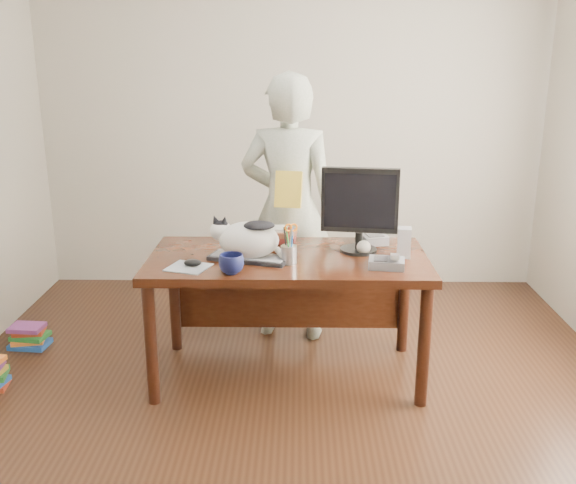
# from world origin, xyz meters

# --- Properties ---
(room) EXTENTS (4.50, 4.50, 4.50)m
(room) POSITION_xyz_m (0.00, 0.00, 1.35)
(room) COLOR black
(room) RESTS_ON ground
(desk) EXTENTS (1.60, 0.80, 0.75)m
(desk) POSITION_xyz_m (0.00, 0.68, 0.60)
(desk) COLOR black
(desk) RESTS_ON ground
(keyboard) EXTENTS (0.48, 0.29, 0.03)m
(keyboard) POSITION_xyz_m (-0.22, 0.53, 0.76)
(keyboard) COLOR black
(keyboard) RESTS_ON desk
(cat) EXTENTS (0.44, 0.30, 0.25)m
(cat) POSITION_xyz_m (-0.23, 0.53, 0.88)
(cat) COLOR white
(cat) RESTS_ON keyboard
(monitor) EXTENTS (0.44, 0.24, 0.50)m
(monitor) POSITION_xyz_m (0.41, 0.68, 1.03)
(monitor) COLOR black
(monitor) RESTS_ON desk
(pen_cup) EXTENTS (0.11, 0.11, 0.23)m
(pen_cup) POSITION_xyz_m (0.01, 0.48, 0.81)
(pen_cup) COLOR #9D9CA2
(pen_cup) RESTS_ON desk
(mousepad) EXTENTS (0.26, 0.25, 0.00)m
(mousepad) POSITION_xyz_m (-0.54, 0.39, 0.75)
(mousepad) COLOR #9DA3A8
(mousepad) RESTS_ON desk
(mouse) EXTENTS (0.11, 0.09, 0.04)m
(mouse) POSITION_xyz_m (-0.52, 0.41, 0.77)
(mouse) COLOR black
(mouse) RESTS_ON mousepad
(coffee_mug) EXTENTS (0.19, 0.19, 0.11)m
(coffee_mug) POSITION_xyz_m (-0.30, 0.30, 0.80)
(coffee_mug) COLOR #0D1137
(coffee_mug) RESTS_ON desk
(phone) EXTENTS (0.21, 0.17, 0.09)m
(phone) POSITION_xyz_m (0.54, 0.41, 0.78)
(phone) COLOR slate
(phone) RESTS_ON desk
(speaker) EXTENTS (0.09, 0.10, 0.17)m
(speaker) POSITION_xyz_m (0.66, 0.61, 0.84)
(speaker) COLOR #A9A9AB
(speaker) RESTS_ON desk
(baseball) EXTENTS (0.08, 0.08, 0.08)m
(baseball) POSITION_xyz_m (0.44, 0.64, 0.79)
(baseball) COLOR beige
(baseball) RESTS_ON desk
(book_stack) EXTENTS (0.25, 0.20, 0.09)m
(book_stack) POSITION_xyz_m (-0.07, 0.92, 0.79)
(book_stack) COLOR #541916
(book_stack) RESTS_ON desk
(calculator) EXTENTS (0.18, 0.22, 0.06)m
(calculator) POSITION_xyz_m (0.52, 0.89, 0.78)
(calculator) COLOR slate
(calculator) RESTS_ON desk
(person) EXTENTS (0.71, 0.53, 1.77)m
(person) POSITION_xyz_m (-0.00, 1.20, 0.88)
(person) COLOR silver
(person) RESTS_ON ground
(held_book) EXTENTS (0.18, 0.13, 0.23)m
(held_book) POSITION_xyz_m (-0.00, 1.03, 1.05)
(held_book) COLOR gold
(held_book) RESTS_ON person
(book_pile_b) EXTENTS (0.26, 0.20, 0.15)m
(book_pile_b) POSITION_xyz_m (-1.72, 0.95, 0.07)
(book_pile_b) COLOR #1C4EA9
(book_pile_b) RESTS_ON ground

